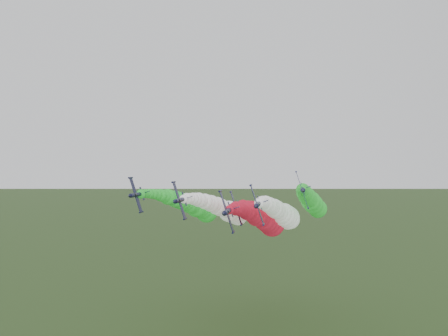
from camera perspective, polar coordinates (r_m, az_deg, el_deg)
The scene contains 6 objects.
jet_lead at distance 133.88m, azimuth 4.99°, elevation -6.63°, with size 12.36×65.62×18.41m.
jet_inner_left at distance 141.74m, azimuth 0.01°, elevation -5.45°, with size 11.51×64.77×17.56m.
jet_inner_right at distance 137.45m, azimuth 7.51°, elevation -5.90°, with size 11.49×64.75×17.54m.
jet_outer_left at distance 149.92m, azimuth -4.25°, elevation -4.91°, with size 12.25×65.51×18.30m.
jet_outer_right at distance 144.71m, azimuth 11.33°, elevation -4.28°, with size 11.48×64.74×17.53m.
jet_trail at distance 155.17m, azimuth 5.11°, elevation -6.10°, with size 12.23×65.49×18.28m.
Camera 1 is at (16.40, -91.68, 51.31)m, focal length 35.00 mm.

